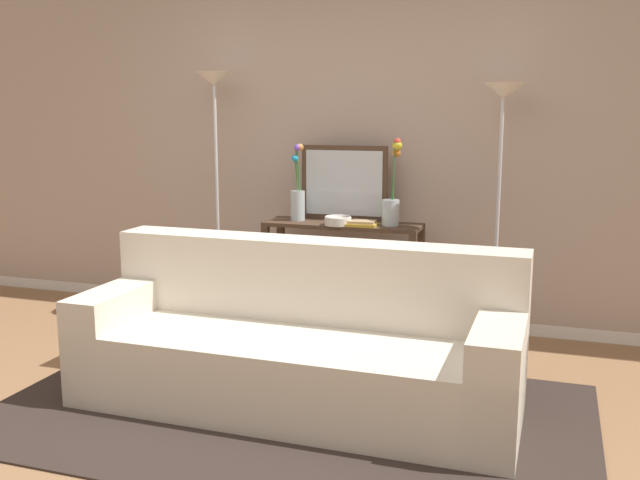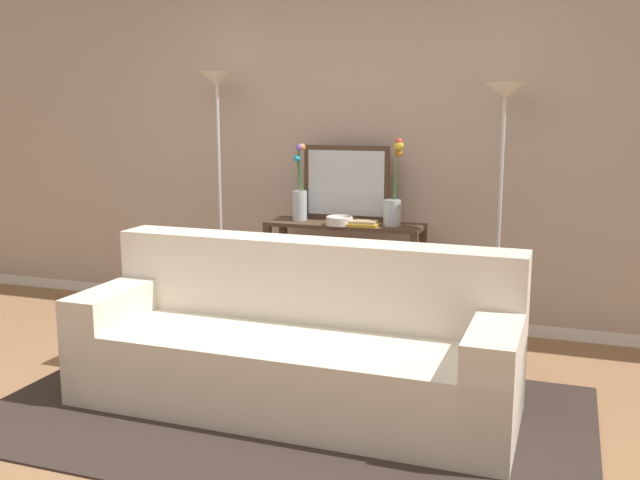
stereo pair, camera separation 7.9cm
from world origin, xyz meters
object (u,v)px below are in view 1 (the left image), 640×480
Objects in this scene: vase_tall_flowers at (298,198)px; book_stack at (362,223)px; vase_short_flowers at (392,199)px; fruit_bowl at (338,221)px; floor_lamp_left at (215,127)px; couch at (299,349)px; console_table at (343,258)px; wall_mirror at (344,183)px; floor_lamp_right at (501,142)px; book_row_under_console at (300,319)px.

vase_tall_flowers is 0.54m from book_stack.
vase_short_flowers reaches higher than fruit_bowl.
floor_lamp_left reaches higher than fruit_bowl.
floor_lamp_left is 3.36× the size of vase_tall_flowers.
vase_tall_flowers is at bearing 110.40° from couch.
console_table is 0.34m from book_stack.
wall_mirror reaches higher than fruit_bowl.
couch is at bearing -49.47° from floor_lamp_left.
wall_mirror reaches higher than couch.
fruit_bowl is 0.89× the size of book_stack.
vase_short_flowers reaches higher than wall_mirror.
floor_lamp_left reaches higher than couch.
wall_mirror is 3.42× the size of fruit_bowl.
couch is at bearing -82.72° from wall_mirror.
floor_lamp_right reaches higher than vase_short_flowers.
vase_short_flowers is at bearing -20.83° from wall_mirror.
console_table is at bearing 179.01° from vase_short_flowers.
vase_short_flowers is at bearing -0.79° from floor_lamp_left.
couch reaches higher than console_table.
vase_tall_flowers is (0.65, -0.01, -0.51)m from floor_lamp_left.
couch is at bearing -83.50° from console_table.
wall_mirror is 1.16× the size of vase_tall_flowers.
vase_tall_flowers is (-0.31, -0.14, -0.11)m from wall_mirror.
vase_short_flowers is (-0.72, -0.02, -0.41)m from floor_lamp_right.
couch is 1.45m from book_row_under_console.
console_table is 0.59m from book_row_under_console.
floor_lamp_right is 6.95× the size of book_row_under_console.
floor_lamp_left is 2.08m from floor_lamp_right.
vase_tall_flowers reaches higher than book_stack.
wall_mirror is (-1.11, 0.13, -0.32)m from floor_lamp_right.
floor_lamp_left is at bearing 130.53° from couch.
floor_lamp_right is 3.18× the size of vase_tall_flowers.
floor_lamp_left is 1.05m from wall_mirror.
wall_mirror is 2.54× the size of book_row_under_console.
floor_lamp_right is 2.92× the size of vase_short_flowers.
floor_lamp_right is 1.17m from wall_mirror.
couch is at bearing -69.98° from book_row_under_console.
couch is 1.34m from book_stack.
book_row_under_console is at bearing -179.49° from floor_lamp_right.
vase_tall_flowers reaches higher than console_table.
fruit_bowl is (1.00, -0.12, -0.64)m from floor_lamp_left.
vase_short_flowers is at bearing 24.76° from book_stack.
fruit_bowl is at bearing -173.77° from floor_lamp_right.
wall_mirror is at bearing 25.68° from book_row_under_console.
wall_mirror is 1.07m from book_row_under_console.
vase_tall_flowers is 0.38m from fruit_bowl.
wall_mirror is at bearing 159.17° from vase_short_flowers.
wall_mirror is (-0.19, 1.48, 0.76)m from couch.
vase_short_flowers reaches higher than couch.
console_table is at bearing 150.44° from book_stack.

